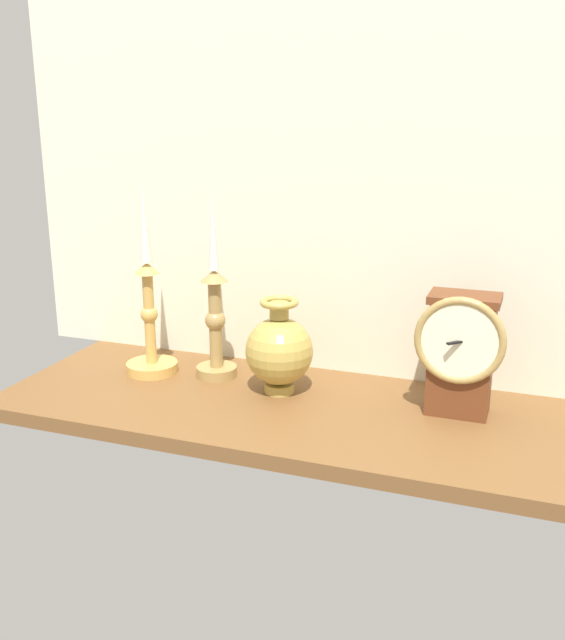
{
  "coord_description": "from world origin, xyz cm",
  "views": [
    {
      "loc": [
        34.09,
        -102.85,
        46.4
      ],
      "look_at": [
        -3.6,
        0.0,
        14.0
      ],
      "focal_mm": 40.95,
      "sensor_mm": 36.0,
      "label": 1
    }
  ],
  "objects_px": {
    "mantel_clock": "(461,351)",
    "candlestick_tall_left": "(215,317)",
    "candlestick_tall_center": "(149,315)",
    "brass_vase_bulbous": "(279,350)"
  },
  "relations": [
    {
      "from": "candlestick_tall_center",
      "to": "brass_vase_bulbous",
      "type": "height_order",
      "value": "candlestick_tall_center"
    },
    {
      "from": "mantel_clock",
      "to": "candlestick_tall_left",
      "type": "height_order",
      "value": "candlestick_tall_left"
    },
    {
      "from": "candlestick_tall_center",
      "to": "brass_vase_bulbous",
      "type": "xyz_separation_m",
      "value": [
        0.25,
        -0.01,
        -0.03
      ]
    },
    {
      "from": "mantel_clock",
      "to": "brass_vase_bulbous",
      "type": "xyz_separation_m",
      "value": [
        -0.29,
        -0.01,
        -0.03
      ]
    },
    {
      "from": "mantel_clock",
      "to": "candlestick_tall_center",
      "type": "bearing_deg",
      "value": 179.98
    },
    {
      "from": "mantel_clock",
      "to": "brass_vase_bulbous",
      "type": "bearing_deg",
      "value": -177.87
    },
    {
      "from": "candlestick_tall_left",
      "to": "candlestick_tall_center",
      "type": "distance_m",
      "value": 0.12
    },
    {
      "from": "mantel_clock",
      "to": "candlestick_tall_left",
      "type": "relative_size",
      "value": 0.58
    },
    {
      "from": "candlestick_tall_left",
      "to": "candlestick_tall_center",
      "type": "height_order",
      "value": "candlestick_tall_center"
    },
    {
      "from": "mantel_clock",
      "to": "brass_vase_bulbous",
      "type": "height_order",
      "value": "mantel_clock"
    }
  ]
}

